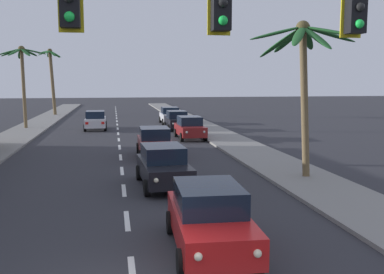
{
  "coord_description": "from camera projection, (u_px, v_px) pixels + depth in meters",
  "views": [
    {
      "loc": [
        -0.33,
        -8.13,
        4.29
      ],
      "look_at": [
        2.56,
        8.0,
        2.2
      ],
      "focal_mm": 41.02,
      "sensor_mm": 36.0,
      "label": 1
    }
  ],
  "objects": [
    {
      "name": "sedan_fifth_in_queue",
      "position": [
        155.0,
        142.0,
        24.9
      ],
      "size": [
        1.99,
        4.47,
        1.68
      ],
      "color": "maroon",
      "rests_on": "ground"
    },
    {
      "name": "sidewalk_right",
      "position": [
        237.0,
        145.0,
        29.42
      ],
      "size": [
        3.2,
        110.0,
        0.14
      ],
      "primitive_type": "cube",
      "color": "gray",
      "rests_on": "ground"
    },
    {
      "name": "palm_right_second",
      "position": [
        303.0,
        58.0,
        18.62
      ],
      "size": [
        4.81,
        4.53,
        6.83
      ],
      "color": "brown",
      "rests_on": "ground"
    },
    {
      "name": "sedan_oncoming_far",
      "position": [
        96.0,
        120.0,
        39.02
      ],
      "size": [
        1.99,
        4.47,
        1.68
      ],
      "color": "silver",
      "rests_on": "ground"
    },
    {
      "name": "traffic_signal_mast",
      "position": [
        307.0,
        39.0,
        8.02
      ],
      "size": [
        10.37,
        0.41,
        6.94
      ],
      "color": "#2D2D33",
      "rests_on": "ground"
    },
    {
      "name": "sedan_parked_mid_kerb",
      "position": [
        177.0,
        120.0,
        38.93
      ],
      "size": [
        1.95,
        4.45,
        1.68
      ],
      "color": "black",
      "rests_on": "ground"
    },
    {
      "name": "lane_markings",
      "position": [
        127.0,
        149.0,
        27.77
      ],
      "size": [
        4.28,
        86.93,
        0.01
      ],
      "color": "silver",
      "rests_on": "ground"
    },
    {
      "name": "palm_left_third",
      "position": [
        22.0,
        66.0,
        38.7
      ],
      "size": [
        4.08,
        3.9,
        7.39
      ],
      "color": "brown",
      "rests_on": "ground"
    },
    {
      "name": "sedan_third_in_queue",
      "position": [
        163.0,
        166.0,
        17.94
      ],
      "size": [
        2.11,
        4.51,
        1.68
      ],
      "color": "black",
      "rests_on": "ground"
    },
    {
      "name": "sedan_parked_nearest_kerb",
      "position": [
        170.0,
        115.0,
        44.51
      ],
      "size": [
        1.95,
        4.45,
        1.68
      ],
      "color": "silver",
      "rests_on": "ground"
    },
    {
      "name": "palm_left_farthest",
      "position": [
        51.0,
        71.0,
        54.27
      ],
      "size": [
        3.02,
        3.09,
        8.3
      ],
      "color": "brown",
      "rests_on": "ground"
    },
    {
      "name": "sedan_parked_far_kerb",
      "position": [
        190.0,
        128.0,
        32.77
      ],
      "size": [
        1.97,
        4.46,
        1.68
      ],
      "color": "maroon",
      "rests_on": "ground"
    },
    {
      "name": "sedan_lead_at_stop_bar",
      "position": [
        209.0,
        218.0,
        11.1
      ],
      "size": [
        2.08,
        4.5,
        1.68
      ],
      "color": "red",
      "rests_on": "ground"
    }
  ]
}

